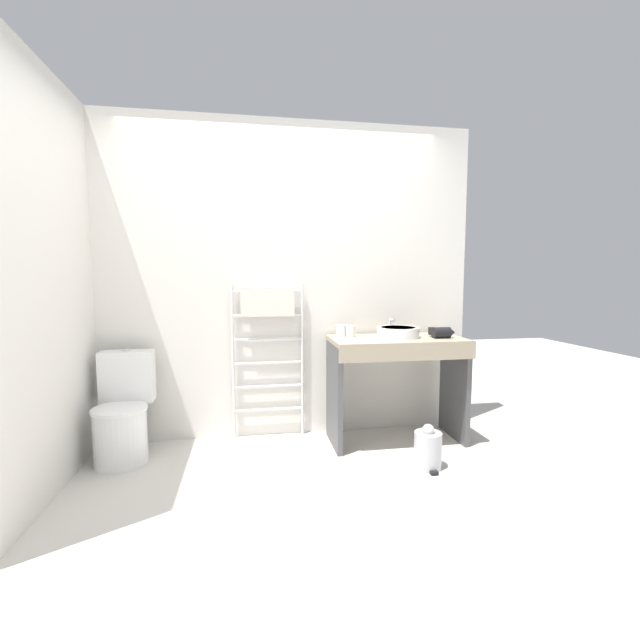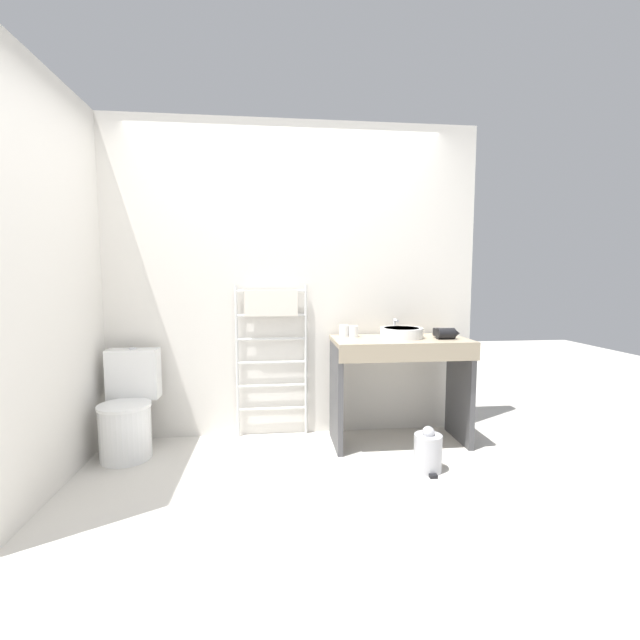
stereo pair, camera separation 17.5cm
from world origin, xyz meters
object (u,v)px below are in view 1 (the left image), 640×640
Objects in this scene: towel_radiator at (268,328)px; trash_bin at (428,449)px; sink_basin at (398,332)px; hair_dryer at (442,332)px; cup_near_wall at (341,331)px; cup_near_edge at (351,331)px; toilet at (123,417)px.

trash_bin is (1.05, -0.77, -0.77)m from towel_radiator.
towel_radiator is 1.04m from sink_basin.
sink_basin is 1.84× the size of hair_dryer.
sink_basin is at bearing 164.44° from hair_dryer.
towel_radiator reaches higher than trash_bin.
cup_near_wall reaches higher than sink_basin.
trash_bin is at bearing -57.63° from cup_near_edge.
sink_basin is at bearing -12.97° from towel_radiator.
toilet is 2.47m from hair_dryer.
cup_near_edge is 0.72m from hair_dryer.
sink_basin is 1.07× the size of trash_bin.
toilet is at bearing 178.70° from hair_dryer.
cup_near_wall is at bearing 163.29° from sink_basin.
cup_near_wall is 0.30× the size of trash_bin.
cup_near_wall is 0.51× the size of hair_dryer.
trash_bin is at bearing -36.28° from towel_radiator.
toilet is 8.45× the size of cup_near_wall.
trash_bin is (0.47, -0.67, -0.75)m from cup_near_wall.
cup_near_edge is 1.06m from trash_bin.
cup_near_wall reaches higher than trash_bin.
trash_bin is at bearing -123.30° from hair_dryer.
towel_radiator is 13.60× the size of cup_near_wall.
hair_dryer is at bearing 56.70° from trash_bin.
toilet is 1.74m from cup_near_wall.
cup_near_edge is at bearing 165.88° from sink_basin.
cup_near_edge is (0.07, -0.04, -0.00)m from cup_near_wall.
towel_radiator is at bearing 14.38° from toilet.
trash_bin is at bearing -13.35° from toilet.
trash_bin is (0.40, -0.63, -0.75)m from cup_near_edge.
sink_basin is (1.02, -0.23, -0.02)m from towel_radiator.
toilet is at bearing -174.17° from cup_near_wall.
hair_dryer is (0.69, -0.18, -0.00)m from cup_near_edge.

